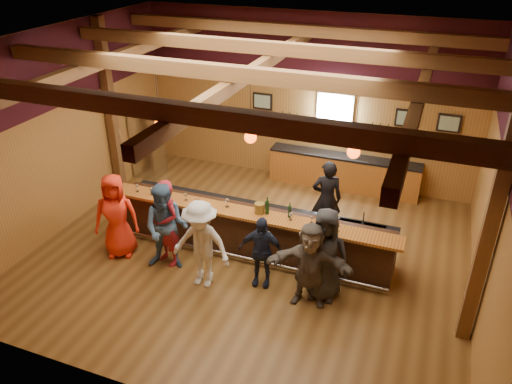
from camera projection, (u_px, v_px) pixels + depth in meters
The scene contains 27 objects.
room at pixel (251, 111), 9.43m from camera, with size 9.04×9.00×4.52m.
bar_counter at pixel (254, 229), 10.77m from camera, with size 6.30×1.07×1.11m.
back_bar_cabinet at pixel (343, 172), 13.36m from camera, with size 4.00×0.52×0.95m.
window at pixel (335, 112), 12.93m from camera, with size 0.95×0.09×0.95m.
framed_pictures at pixel (369, 114), 12.62m from camera, with size 5.35×0.05×0.45m.
wine_shelves at pixel (333, 128), 13.08m from camera, with size 3.00×0.18×0.30m.
pendant_lights at pixel (250, 137), 9.62m from camera, with size 4.24×0.24×1.37m.
stainless_fridge at pixel (148, 145), 13.90m from camera, with size 0.70×0.70×1.80m, color silver.
customer_orange at pixel (116, 216), 10.44m from camera, with size 0.92×0.60×1.88m, color red.
customer_redvest at pixel (166, 224), 10.16m from camera, with size 0.69×0.45×1.89m, color maroon.
customer_denim at pixel (166, 227), 10.03m from camera, with size 0.92×0.72×1.89m, color #415F83.
customer_white at pixel (201, 245), 9.52m from camera, with size 1.20×0.69×1.85m, color silver.
customer_navy at pixel (261, 251), 9.62m from camera, with size 0.89×0.37×1.51m, color #1A2135.
customer_brown at pixel (310, 264), 9.08m from camera, with size 1.59×0.51×1.71m, color #5A5148.
customer_dark at pixel (324, 255), 9.21m from camera, with size 0.92×0.60×1.88m, color black.
bartender at pixel (327, 199), 11.13m from camera, with size 0.67×0.44×1.84m, color black.
ice_bucket at pixel (259, 208), 10.16m from camera, with size 0.21×0.21×0.23m, color brown.
bottle_a at pixel (267, 207), 10.12m from camera, with size 0.08×0.08×0.38m.
bottle_b at pixel (290, 211), 10.01m from camera, with size 0.07×0.07×0.33m.
glass_a at pixel (137, 186), 10.97m from camera, with size 0.08×0.08×0.18m.
glass_b at pixel (151, 190), 10.84m from camera, with size 0.08×0.08×0.18m.
glass_c at pixel (186, 195), 10.63m from camera, with size 0.08×0.08×0.17m.
glass_d at pixel (197, 200), 10.43m from camera, with size 0.08×0.08×0.18m.
glass_e at pixel (227, 201), 10.36m from camera, with size 0.09×0.09×0.20m.
glass_f at pixel (291, 215), 9.91m from camera, with size 0.08×0.08×0.17m.
glass_g at pixel (312, 218), 9.82m from camera, with size 0.07×0.07×0.16m.
glass_h at pixel (339, 226), 9.55m from camera, with size 0.07×0.07×0.16m.
Camera 1 is at (3.30, -8.35, 6.31)m, focal length 35.00 mm.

